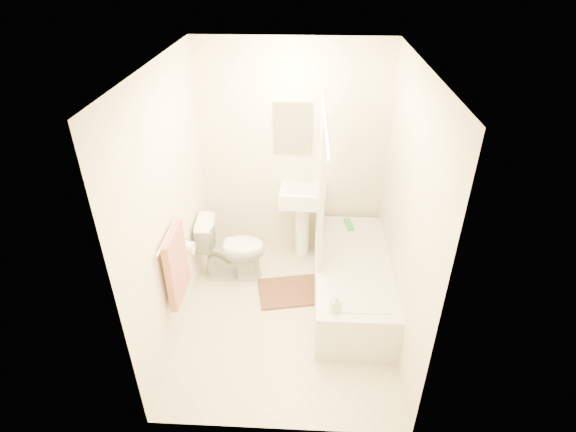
# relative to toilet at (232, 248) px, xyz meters

# --- Properties ---
(floor) EXTENTS (2.40, 2.40, 0.00)m
(floor) POSITION_rel_toilet_xyz_m (0.61, -0.62, -0.35)
(floor) COLOR beige
(floor) RESTS_ON ground
(ceiling) EXTENTS (2.40, 2.40, 0.00)m
(ceiling) POSITION_rel_toilet_xyz_m (0.61, -0.62, 2.05)
(ceiling) COLOR white
(ceiling) RESTS_ON ground
(wall_back) EXTENTS (2.00, 0.02, 2.40)m
(wall_back) POSITION_rel_toilet_xyz_m (0.61, 0.58, 0.85)
(wall_back) COLOR beige
(wall_back) RESTS_ON ground
(wall_left) EXTENTS (0.02, 2.40, 2.40)m
(wall_left) POSITION_rel_toilet_xyz_m (-0.39, -0.62, 0.85)
(wall_left) COLOR beige
(wall_left) RESTS_ON ground
(wall_right) EXTENTS (0.02, 2.40, 2.40)m
(wall_right) POSITION_rel_toilet_xyz_m (1.61, -0.62, 0.85)
(wall_right) COLOR beige
(wall_right) RESTS_ON ground
(mirror) EXTENTS (0.40, 0.03, 0.55)m
(mirror) POSITION_rel_toilet_xyz_m (0.61, 0.56, 1.15)
(mirror) COLOR white
(mirror) RESTS_ON wall_back
(curtain_rod) EXTENTS (0.03, 1.70, 0.03)m
(curtain_rod) POSITION_rel_toilet_xyz_m (0.91, -0.52, 1.65)
(curtain_rod) COLOR silver
(curtain_rod) RESTS_ON wall_back
(shower_curtain) EXTENTS (0.04, 0.80, 1.55)m
(shower_curtain) POSITION_rel_toilet_xyz_m (0.91, -0.12, 0.87)
(shower_curtain) COLOR silver
(shower_curtain) RESTS_ON curtain_rod
(towel_bar) EXTENTS (0.02, 0.60, 0.02)m
(towel_bar) POSITION_rel_toilet_xyz_m (-0.35, -0.87, 0.75)
(towel_bar) COLOR silver
(towel_bar) RESTS_ON wall_left
(towel) EXTENTS (0.06, 0.45, 0.66)m
(towel) POSITION_rel_toilet_xyz_m (-0.32, -0.87, 0.43)
(towel) COLOR #CC7266
(towel) RESTS_ON towel_bar
(toilet_paper) EXTENTS (0.11, 0.12, 0.12)m
(toilet_paper) POSITION_rel_toilet_xyz_m (-0.32, -0.50, 0.35)
(toilet_paper) COLOR white
(toilet_paper) RESTS_ON wall_left
(toilet) EXTENTS (0.73, 0.43, 0.70)m
(toilet) POSITION_rel_toilet_xyz_m (0.00, 0.00, 0.00)
(toilet) COLOR white
(toilet) RESTS_ON floor
(sink) EXTENTS (0.50, 0.41, 0.96)m
(sink) POSITION_rel_toilet_xyz_m (0.74, 0.42, 0.13)
(sink) COLOR white
(sink) RESTS_ON floor
(bathtub) EXTENTS (0.73, 1.67, 0.47)m
(bathtub) POSITION_rel_toilet_xyz_m (1.25, -0.32, -0.11)
(bathtub) COLOR silver
(bathtub) RESTS_ON floor
(bath_mat) EXTENTS (0.72, 0.60, 0.02)m
(bath_mat) POSITION_rel_toilet_xyz_m (0.63, -0.27, -0.34)
(bath_mat) COLOR #49241C
(bath_mat) RESTS_ON floor
(soap_bottle) EXTENTS (0.10, 0.10, 0.17)m
(soap_bottle) POSITION_rel_toilet_xyz_m (1.05, -1.02, 0.20)
(soap_bottle) COLOR silver
(soap_bottle) RESTS_ON bathtub
(scrub_brush) EXTENTS (0.10, 0.23, 0.04)m
(scrub_brush) POSITION_rel_toilet_xyz_m (1.25, 0.32, 0.14)
(scrub_brush) COLOR green
(scrub_brush) RESTS_ON bathtub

